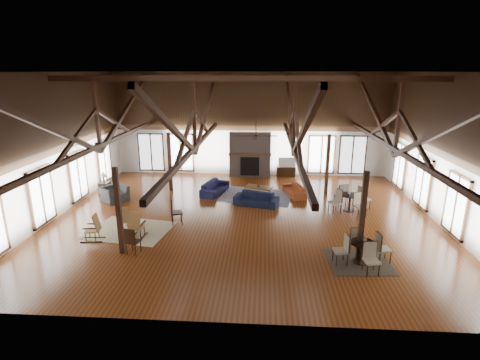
# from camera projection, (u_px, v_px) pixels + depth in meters

# --- Properties ---
(floor) EXTENTS (16.00, 16.00, 0.00)m
(floor) POSITION_uv_depth(u_px,v_px,m) (244.00, 217.00, 16.02)
(floor) COLOR brown
(floor) RESTS_ON ground
(ceiling) EXTENTS (16.00, 14.00, 0.02)m
(ceiling) POSITION_uv_depth(u_px,v_px,m) (244.00, 72.00, 14.34)
(ceiling) COLOR black
(ceiling) RESTS_ON wall_back
(wall_back) EXTENTS (16.00, 0.02, 6.00)m
(wall_back) POSITION_uv_depth(u_px,v_px,m) (250.00, 125.00, 21.89)
(wall_back) COLOR silver
(wall_back) RESTS_ON floor
(wall_front) EXTENTS (16.00, 0.02, 6.00)m
(wall_front) POSITION_uv_depth(u_px,v_px,m) (227.00, 210.00, 8.48)
(wall_front) COLOR silver
(wall_front) RESTS_ON floor
(wall_left) EXTENTS (0.02, 14.00, 6.00)m
(wall_left) POSITION_uv_depth(u_px,v_px,m) (54.00, 146.00, 15.68)
(wall_left) COLOR silver
(wall_left) RESTS_ON floor
(wall_right) EXTENTS (0.02, 14.00, 6.00)m
(wall_right) POSITION_uv_depth(u_px,v_px,m) (447.00, 151.00, 14.69)
(wall_right) COLOR silver
(wall_right) RESTS_ON floor
(roof_truss) EXTENTS (15.60, 14.07, 3.14)m
(roof_truss) POSITION_uv_depth(u_px,v_px,m) (244.00, 123.00, 14.89)
(roof_truss) COLOR black
(roof_truss) RESTS_ON wall_back
(post_grid) EXTENTS (8.16, 7.16, 3.05)m
(post_grid) POSITION_uv_depth(u_px,v_px,m) (244.00, 183.00, 15.60)
(post_grid) COLOR black
(post_grid) RESTS_ON floor
(fireplace) EXTENTS (2.50, 0.69, 2.60)m
(fireplace) POSITION_uv_depth(u_px,v_px,m) (250.00, 155.00, 22.05)
(fireplace) COLOR brown
(fireplace) RESTS_ON floor
(ceiling_fan) EXTENTS (1.60, 1.60, 0.75)m
(ceiling_fan) POSITION_uv_depth(u_px,v_px,m) (256.00, 135.00, 13.99)
(ceiling_fan) COLOR black
(ceiling_fan) RESTS_ON roof_truss
(sofa_navy_front) EXTENTS (2.18, 1.32, 0.59)m
(sofa_navy_front) POSITION_uv_depth(u_px,v_px,m) (256.00, 199.00, 17.40)
(sofa_navy_front) COLOR black
(sofa_navy_front) RESTS_ON floor
(sofa_navy_left) EXTENTS (2.21, 1.35, 0.60)m
(sofa_navy_left) POSITION_uv_depth(u_px,v_px,m) (215.00, 187.00, 19.12)
(sofa_navy_left) COLOR black
(sofa_navy_left) RESTS_ON floor
(sofa_orange) EXTENTS (1.95, 1.15, 0.53)m
(sofa_orange) POSITION_uv_depth(u_px,v_px,m) (294.00, 190.00, 18.80)
(sofa_orange) COLOR brown
(sofa_orange) RESTS_ON floor
(coffee_table) EXTENTS (1.46, 1.03, 0.50)m
(coffee_table) POSITION_uv_depth(u_px,v_px,m) (259.00, 188.00, 18.58)
(coffee_table) COLOR brown
(coffee_table) RESTS_ON floor
(vase) EXTENTS (0.20, 0.20, 0.17)m
(vase) POSITION_uv_depth(u_px,v_px,m) (259.00, 186.00, 18.46)
(vase) COLOR #B2B2B2
(vase) RESTS_ON coffee_table
(armchair) EXTENTS (1.48, 1.51, 0.74)m
(armchair) POSITION_uv_depth(u_px,v_px,m) (114.00, 194.00, 17.91)
(armchair) COLOR #2E2E31
(armchair) RESTS_ON floor
(side_table_lamp) EXTENTS (0.47, 0.47, 1.21)m
(side_table_lamp) POSITION_uv_depth(u_px,v_px,m) (104.00, 186.00, 18.90)
(side_table_lamp) COLOR black
(side_table_lamp) RESTS_ON floor
(rocking_chair_a) EXTENTS (0.73, 0.86, 0.98)m
(rocking_chair_a) POSITION_uv_depth(u_px,v_px,m) (123.00, 220.00, 14.57)
(rocking_chair_a) COLOR olive
(rocking_chair_a) RESTS_ON floor
(rocking_chair_b) EXTENTS (0.52, 0.88, 1.10)m
(rocking_chair_b) POSITION_uv_depth(u_px,v_px,m) (136.00, 226.00, 13.84)
(rocking_chair_b) COLOR olive
(rocking_chair_b) RESTS_ON floor
(rocking_chair_c) EXTENTS (0.84, 0.50, 1.03)m
(rocking_chair_c) POSITION_uv_depth(u_px,v_px,m) (94.00, 228.00, 13.73)
(rocking_chair_c) COLOR olive
(rocking_chair_c) RESTS_ON floor
(side_chair_a) EXTENTS (0.59, 0.59, 1.09)m
(side_chair_a) POSITION_uv_depth(u_px,v_px,m) (174.00, 210.00, 15.15)
(side_chair_a) COLOR black
(side_chair_a) RESTS_ON floor
(side_chair_b) EXTENTS (0.50, 0.50, 0.97)m
(side_chair_b) POSITION_uv_depth(u_px,v_px,m) (131.00, 239.00, 12.63)
(side_chair_b) COLOR black
(side_chair_b) RESTS_ON floor
(cafe_table_near) EXTENTS (1.94, 1.94, 0.99)m
(cafe_table_near) POSITION_uv_depth(u_px,v_px,m) (362.00, 249.00, 12.13)
(cafe_table_near) COLOR black
(cafe_table_near) RESTS_ON floor
(cafe_table_far) EXTENTS (2.02, 2.02, 1.04)m
(cafe_table_far) POSITION_uv_depth(u_px,v_px,m) (350.00, 200.00, 16.66)
(cafe_table_far) COLOR black
(cafe_table_far) RESTS_ON floor
(cup_near) EXTENTS (0.15, 0.15, 0.10)m
(cup_near) POSITION_uv_depth(u_px,v_px,m) (365.00, 240.00, 12.14)
(cup_near) COLOR #B2B2B2
(cup_near) RESTS_ON cafe_table_near
(cup_far) EXTENTS (0.16, 0.16, 0.09)m
(cup_far) POSITION_uv_depth(u_px,v_px,m) (349.00, 193.00, 16.66)
(cup_far) COLOR #B2B2B2
(cup_far) RESTS_ON cafe_table_far
(tv_console) EXTENTS (1.11, 0.42, 0.56)m
(tv_console) POSITION_uv_depth(u_px,v_px,m) (286.00, 171.00, 22.28)
(tv_console) COLOR black
(tv_console) RESTS_ON floor
(television) EXTENTS (1.03, 0.25, 0.59)m
(television) POSITION_uv_depth(u_px,v_px,m) (287.00, 162.00, 22.12)
(television) COLOR #B2B2B2
(television) RESTS_ON tv_console
(rug_tan) EXTENTS (3.35, 2.81, 0.01)m
(rug_tan) POSITION_uv_depth(u_px,v_px,m) (130.00, 230.00, 14.72)
(rug_tan) COLOR tan
(rug_tan) RESTS_ON floor
(rug_navy) EXTENTS (3.83, 3.13, 0.01)m
(rug_navy) POSITION_uv_depth(u_px,v_px,m) (257.00, 196.00, 18.77)
(rug_navy) COLOR #171D42
(rug_navy) RESTS_ON floor
(rug_dark) EXTENTS (2.12, 1.95, 0.01)m
(rug_dark) POSITION_uv_depth(u_px,v_px,m) (358.00, 261.00, 12.31)
(rug_dark) COLOR black
(rug_dark) RESTS_ON floor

